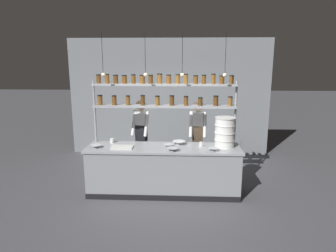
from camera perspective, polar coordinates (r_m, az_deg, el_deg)
ground_plane at (r=6.01m, az=-0.87°, el=-12.46°), size 40.00×40.00×0.00m
back_wall at (r=8.06m, az=0.23°, el=5.44°), size 5.32×0.12×3.09m
prep_counter at (r=5.83m, az=-0.88°, el=-8.37°), size 2.92×0.76×0.92m
spice_shelf_unit at (r=5.82m, az=-0.83°, el=5.74°), size 2.81×0.28×2.28m
chef_left at (r=6.46m, az=-5.10°, el=-1.41°), size 0.41×0.34×1.71m
chef_center at (r=6.36m, az=5.66°, el=-1.61°), size 0.37×0.31×1.72m
container_stack at (r=5.75m, az=10.79°, el=-1.13°), size 0.39×0.39×0.56m
cutting_board at (r=5.70m, az=-8.71°, el=-3.99°), size 0.40×0.26×0.02m
prep_bowl_near_left at (r=5.79m, az=-13.57°, el=-3.80°), size 0.21×0.21×0.06m
prep_bowl_center_front at (r=5.51m, az=8.63°, el=-4.44°), size 0.19×0.19×0.05m
prep_bowl_center_back at (r=5.70m, az=0.11°, el=-3.74°), size 0.18×0.18×0.05m
prep_bowl_near_right at (r=5.44m, az=0.93°, el=-4.48°), size 0.21×0.21×0.06m
prep_bowl_far_left at (r=5.85m, az=2.11°, el=-3.21°), size 0.25×0.25×0.07m
serving_cup_front at (r=5.73m, az=6.31°, el=-3.50°), size 0.07×0.07×0.09m
serving_cup_by_board at (r=6.06m, az=-10.60°, el=-2.77°), size 0.09×0.09×0.09m
pendant_light_row at (r=5.45m, az=-0.85°, el=10.21°), size 2.26×0.07×0.80m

